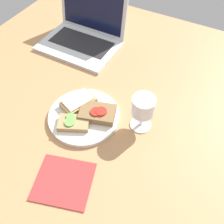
% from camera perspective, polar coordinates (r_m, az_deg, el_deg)
% --- Properties ---
extents(wooden_table, '(1.40, 1.40, 0.03)m').
position_cam_1_polar(wooden_table, '(0.88, -2.26, -0.67)').
color(wooden_table, '#B27F51').
rests_on(wooden_table, ground).
extents(plate, '(0.24, 0.24, 0.02)m').
position_cam_1_polar(plate, '(0.86, -6.41, -0.93)').
color(plate, silver).
rests_on(plate, wooden_table).
extents(sandwich_with_cucumber, '(0.12, 0.10, 0.02)m').
position_cam_1_polar(sandwich_with_cucumber, '(0.82, -8.83, -2.41)').
color(sandwich_with_cucumber, '#A88456').
rests_on(sandwich_with_cucumber, plate).
extents(sandwich_with_tomato, '(0.14, 0.11, 0.03)m').
position_cam_1_polar(sandwich_with_tomato, '(0.83, -3.09, -0.30)').
color(sandwich_with_tomato, brown).
rests_on(sandwich_with_tomato, plate).
extents(sandwich_with_cheese, '(0.11, 0.13, 0.03)m').
position_cam_1_polar(sandwich_with_cheese, '(0.87, -7.70, 2.30)').
color(sandwich_with_cheese, '#A88456').
rests_on(sandwich_with_cheese, plate).
extents(wine_glass, '(0.07, 0.07, 0.13)m').
position_cam_1_polar(wine_glass, '(0.77, 7.11, 0.96)').
color(wine_glass, white).
rests_on(wine_glass, wooden_table).
extents(laptop, '(0.33, 0.26, 0.22)m').
position_cam_1_polar(laptop, '(1.15, -6.42, 17.68)').
color(laptop, silver).
rests_on(laptop, wooden_table).
extents(napkin, '(0.19, 0.18, 0.00)m').
position_cam_1_polar(napkin, '(0.75, -10.97, -15.28)').
color(napkin, '#B23333').
rests_on(napkin, wooden_table).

